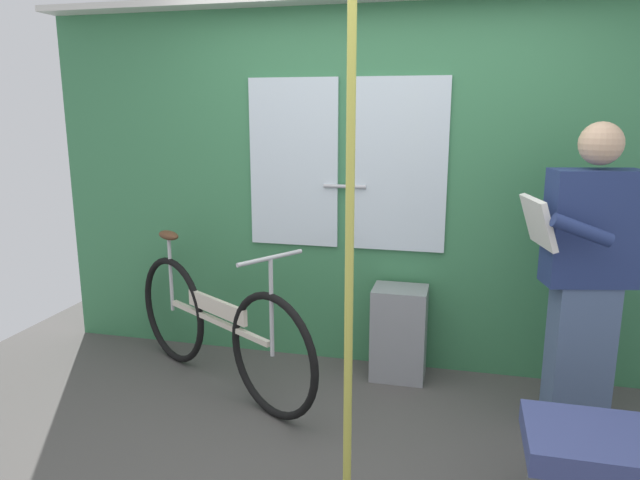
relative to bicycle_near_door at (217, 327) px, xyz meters
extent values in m
cube|color=#387A4C|center=(0.89, 0.61, 0.78)|extent=(4.54, 0.08, 2.34)
cube|color=silver|center=(0.34, 0.56, 0.97)|extent=(0.60, 0.02, 1.10)
cube|color=silver|center=(1.04, 0.56, 0.97)|extent=(0.60, 0.02, 1.10)
cylinder|color=#B2B2B7|center=(0.69, 0.54, 0.83)|extent=(0.28, 0.02, 0.02)
torus|color=black|center=(0.46, -0.29, -0.02)|extent=(0.64, 0.42, 0.73)
torus|color=black|center=(-0.44, 0.28, -0.02)|extent=(0.64, 0.42, 0.73)
cube|color=beige|center=(0.01, 0.00, 0.04)|extent=(0.87, 0.56, 0.03)
cube|color=beige|center=(0.01, 0.00, 0.13)|extent=(0.51, 0.33, 0.10)
cylinder|color=#B7B7BC|center=(-0.44, 0.28, 0.24)|extent=(0.02, 0.02, 0.52)
ellipsoid|color=brown|center=(-0.44, 0.28, 0.50)|extent=(0.22, 0.18, 0.06)
cylinder|color=#B7B7BC|center=(0.46, -0.29, 0.26)|extent=(0.02, 0.02, 0.56)
cylinder|color=#B7B7BC|center=(0.46, -0.29, 0.54)|extent=(0.25, 0.39, 0.02)
cube|color=slate|center=(2.10, 0.04, 0.01)|extent=(0.35, 0.25, 0.81)
cube|color=navy|center=(2.10, 0.04, 0.72)|extent=(0.49, 0.29, 0.60)
sphere|color=tan|center=(2.10, 0.04, 1.15)|extent=(0.22, 0.22, 0.22)
cube|color=silver|center=(1.83, -0.03, 0.75)|extent=(0.18, 0.36, 0.26)
cylinder|color=navy|center=(2.01, -0.19, 0.75)|extent=(0.31, 0.14, 0.17)
cylinder|color=navy|center=(1.92, 0.20, 0.75)|extent=(0.31, 0.14, 0.17)
cube|color=gray|center=(1.09, 0.39, -0.09)|extent=(0.34, 0.28, 0.60)
cylinder|color=#C6C14C|center=(1.01, -0.94, 0.78)|extent=(0.04, 0.04, 2.34)
cube|color=#3D477F|center=(2.09, -0.87, 0.01)|extent=(0.70, 0.44, 0.10)
camera|label=1|loc=(1.44, -3.18, 1.32)|focal=32.90mm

